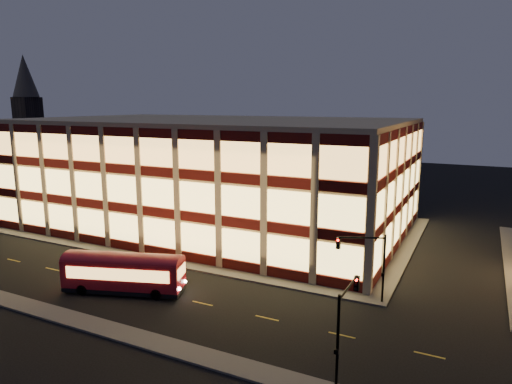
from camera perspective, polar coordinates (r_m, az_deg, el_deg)
The scene contains 10 objects.
ground at distance 49.75m, azimuth -12.67°, elevation -8.68°, with size 200.00×200.00×0.00m, color black.
sidewalk_office_south at distance 52.30m, azimuth -14.56°, elevation -7.70°, with size 54.00×2.00×0.15m, color #514F4C.
sidewalk_office_east at distance 56.01m, azimuth 18.20°, elevation -6.65°, with size 2.00×30.00×0.15m, color #514F4C.
sidewalk_near at distance 41.28m, azimuth -24.40°, elevation -13.54°, with size 100.00×2.00×0.15m, color #514F4C.
office_building at distance 63.07m, azimuth -5.34°, elevation 2.50°, with size 50.45×30.45×14.50m.
church_tower at distance 125.87m, azimuth -26.41°, elevation 6.46°, with size 5.00×5.00×18.00m, color #2D2621.
church_spire at distance 125.81m, azimuth -26.97°, elevation 12.81°, with size 6.00×6.00×10.00m, color #4C473F.
traffic_signal_far at distance 39.17m, azimuth 13.72°, elevation -7.82°, with size 3.79×1.87×6.00m.
traffic_signal_near at distance 28.70m, azimuth 11.10°, elevation -14.85°, with size 0.32×4.45×6.00m.
trolley_bus at distance 42.61m, azimuth -16.22°, elevation -9.41°, with size 10.90×5.82×3.59m.
Camera 1 is at (29.99, -36.07, 16.56)m, focal length 32.00 mm.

